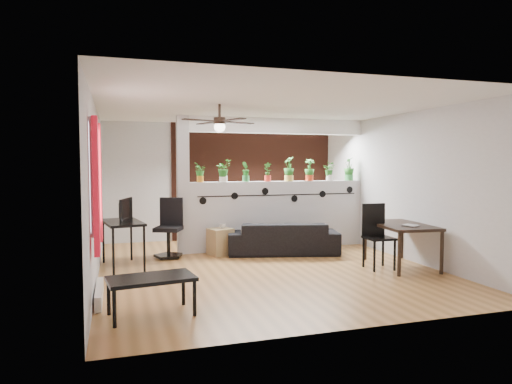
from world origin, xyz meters
name	(u,v)px	position (x,y,z in m)	size (l,w,h in m)	color
room_shell	(264,188)	(0.00, 0.00, 1.30)	(6.30, 7.10, 2.90)	#996632
partition_wall	(278,215)	(0.80, 1.50, 0.68)	(3.60, 0.18, 1.35)	#BCBCC1
ceiling_header	(279,126)	(0.80, 1.50, 2.45)	(3.60, 0.18, 0.30)	white
pier_column	(183,185)	(-1.11, 1.50, 1.30)	(0.22, 0.20, 2.60)	#BCBCC1
brick_panel	(257,181)	(0.80, 2.97, 1.30)	(3.90, 0.05, 2.60)	brown
vine_decal	(280,195)	(0.80, 1.40, 1.08)	(3.31, 0.01, 0.30)	black
window_assembly	(95,180)	(-2.56, -1.20, 1.51)	(0.09, 1.30, 1.55)	white
baseboard_heater	(99,294)	(-2.54, -1.20, 0.09)	(0.08, 1.00, 0.18)	silver
corkboard	(100,185)	(-2.58, 0.95, 1.35)	(0.03, 0.60, 0.45)	#977749
framed_art	(99,155)	(-2.58, 0.90, 1.85)	(0.03, 0.34, 0.44)	#8C7259
ceiling_fan	(220,123)	(-0.80, -0.30, 2.31)	(1.19, 1.19, 0.43)	black
potted_plant_0	(200,172)	(-0.78, 1.50, 1.55)	(0.17, 0.20, 0.37)	#C67917
potted_plant_1	(223,170)	(-0.33, 1.50, 1.58)	(0.28, 0.26, 0.43)	white
potted_plant_2	(246,171)	(0.12, 1.50, 1.56)	(0.19, 0.22, 0.39)	#308542
potted_plant_3	(268,171)	(0.57, 1.50, 1.55)	(0.21, 0.17, 0.38)	red
potted_plant_4	(289,168)	(1.03, 1.50, 1.61)	(0.24, 0.28, 0.49)	#DDBD4E
potted_plant_5	(309,169)	(1.48, 1.50, 1.59)	(0.26, 0.23, 0.45)	red
potted_plant_6	(329,171)	(1.93, 1.50, 1.55)	(0.24, 0.24, 0.38)	white
potted_plant_7	(349,168)	(2.38, 1.50, 1.60)	(0.30, 0.32, 0.48)	green
sofa	(283,238)	(0.70, 0.95, 0.29)	(1.97, 0.77, 0.58)	black
cube_shelf	(220,242)	(-0.47, 1.16, 0.25)	(0.41, 0.36, 0.50)	#A58757
cup	(223,226)	(-0.42, 1.16, 0.54)	(0.11, 0.11, 0.09)	gray
computer_desk	(123,226)	(-2.22, 0.64, 0.69)	(0.72, 1.13, 0.76)	black
monitor	(122,214)	(-2.22, 0.79, 0.86)	(0.06, 0.35, 0.20)	black
office_chair	(169,232)	(-1.40, 1.22, 0.47)	(0.59, 0.59, 1.06)	black
dining_table	(401,228)	(2.17, -0.66, 0.63)	(0.93, 1.38, 0.71)	black
book	(407,226)	(2.07, -0.96, 0.72)	(0.17, 0.23, 0.02)	gray
folding_chair	(376,230)	(1.73, -0.61, 0.62)	(0.44, 0.44, 1.05)	black
coffee_table	(151,281)	(-1.96, -1.95, 0.39)	(1.01, 0.65, 0.44)	black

